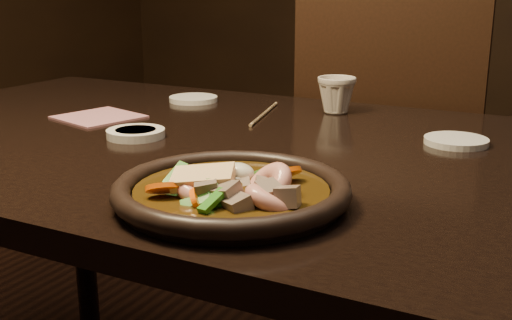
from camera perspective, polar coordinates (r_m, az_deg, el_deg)
The scene contains 10 objects.
table at distance 1.15m, azimuth -2.14°, elevation -2.04°, with size 1.60×0.90×0.75m.
chair at distance 1.71m, azimuth 12.08°, elevation -1.07°, with size 0.49×0.49×0.99m.
plate at distance 0.81m, azimuth -2.18°, elevation -2.82°, with size 0.30×0.30×0.03m.
stirfry at distance 0.80m, azimuth -2.01°, elevation -2.68°, with size 0.20×0.18×0.06m.
soy_dish at distance 1.17m, azimuth -10.64°, elevation 2.35°, with size 0.10×0.10×0.01m, color silver.
saucer_left at distance 1.50m, azimuth -5.59°, elevation 5.43°, with size 0.11×0.11×0.01m, color silver.
saucer_right at distance 1.16m, azimuth 17.36°, elevation 1.62°, with size 0.11×0.11×0.01m, color silver.
tea_cup at distance 1.37m, azimuth 7.17°, elevation 5.87°, with size 0.08×0.08×0.08m, color beige.
chopsticks at distance 1.34m, azimuth 0.73°, elevation 4.15°, with size 0.06×0.23×0.01m.
napkin at distance 1.35m, azimuth -13.80°, elevation 3.73°, with size 0.15×0.15×0.00m, color #9B5F69.
Camera 1 is at (0.54, -0.94, 1.03)m, focal length 45.00 mm.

